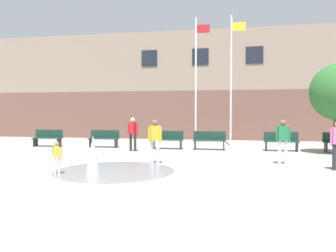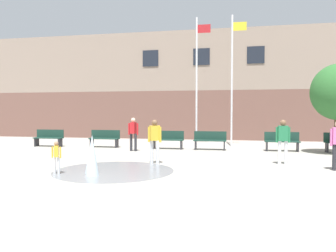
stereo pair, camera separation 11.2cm
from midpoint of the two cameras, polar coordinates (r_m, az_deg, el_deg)
name	(u,v)px [view 1 (the left image)]	position (r m, az deg, el deg)	size (l,w,h in m)	color
ground_plane	(124,210)	(6.49, -8.19, -14.25)	(100.00, 100.00, 0.00)	#9E998E
library_building	(204,88)	(25.14, 6.12, 6.59)	(36.00, 6.05, 7.37)	brown
splash_fountain	(99,160)	(10.16, -12.25, -5.89)	(3.79, 3.79, 1.20)	gray
park_bench_far_left	(48,138)	(18.85, -20.36, -1.92)	(1.60, 0.44, 0.91)	#28282D
park_bench_under_left_flagpole	(104,138)	(17.62, -11.29, -2.11)	(1.60, 0.44, 0.91)	#28282D
park_bench_center	(167,139)	(16.55, -0.32, -2.35)	(1.60, 0.44, 0.91)	#28282D
park_bench_under_right_flagpole	(209,140)	(16.28, 7.03, -2.45)	(1.60, 0.44, 0.91)	#28282D
park_bench_near_trashcan	(281,141)	(16.53, 18.93, -2.49)	(1.60, 0.44, 0.91)	#28282D
child_with_pink_shirt	(57,155)	(10.38, -19.06, -4.79)	(0.31, 0.24, 0.99)	silver
adult_near_bench	(155,138)	(11.78, -2.56, -2.08)	(0.50, 0.36, 1.59)	silver
teen_by_trashcan	(283,138)	(12.32, 19.14, -2.01)	(0.50, 0.21, 1.59)	silver
adult_watching	(133,132)	(15.67, -6.35, -0.97)	(0.50, 0.35, 1.59)	#28282D
flagpole_left	(196,78)	(18.26, 4.79, 8.38)	(0.80, 0.10, 7.03)	silver
flagpole_right	(232,77)	(18.16, 10.85, 8.42)	(0.80, 0.10, 7.06)	silver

